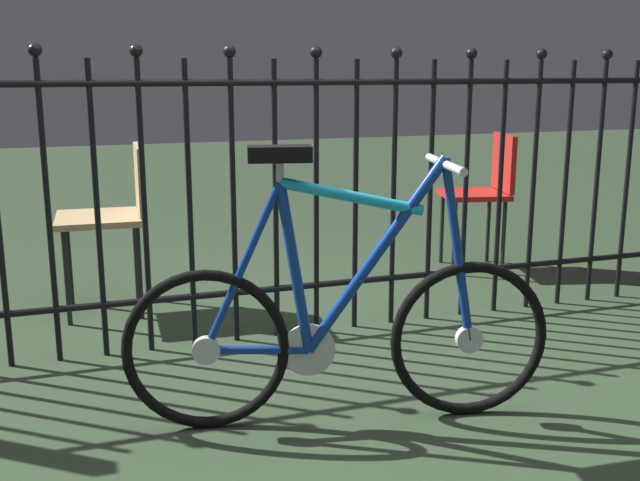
# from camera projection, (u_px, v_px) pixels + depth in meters

# --- Properties ---
(ground_plane) EXTENTS (20.00, 20.00, 0.00)m
(ground_plane) POSITION_uv_depth(u_px,v_px,m) (353.00, 400.00, 2.73)
(ground_plane) COLOR #2C3D28
(iron_fence) EXTENTS (4.31, 0.07, 1.34)m
(iron_fence) POSITION_uv_depth(u_px,v_px,m) (274.00, 189.00, 3.25)
(iron_fence) COLOR black
(iron_fence) RESTS_ON ground
(bicycle) EXTENTS (1.41, 0.44, 0.94)m
(bicycle) POSITION_uv_depth(u_px,v_px,m) (340.00, 325.00, 2.50)
(bicycle) COLOR black
(bicycle) RESTS_ON ground
(chair_tan) EXTENTS (0.43, 0.43, 0.82)m
(chair_tan) POSITION_uv_depth(u_px,v_px,m) (116.00, 208.00, 3.64)
(chair_tan) COLOR black
(chair_tan) RESTS_ON ground
(chair_red) EXTENTS (0.44, 0.44, 0.80)m
(chair_red) POSITION_uv_depth(u_px,v_px,m) (486.00, 186.00, 4.44)
(chair_red) COLOR black
(chair_red) RESTS_ON ground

